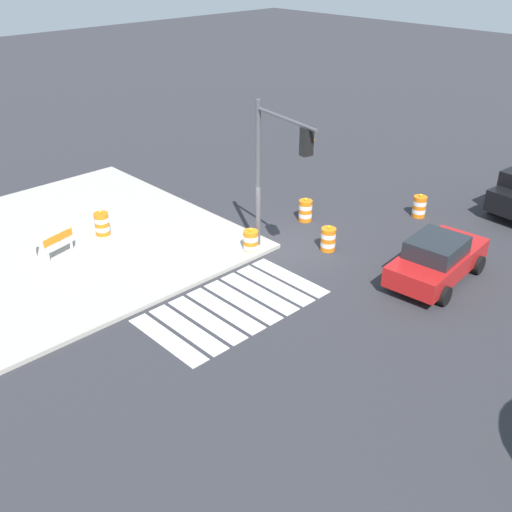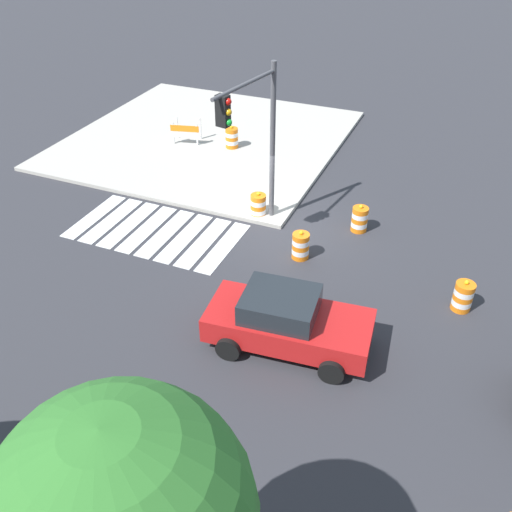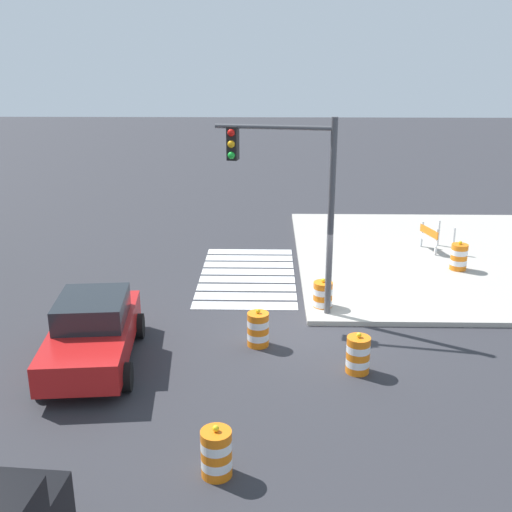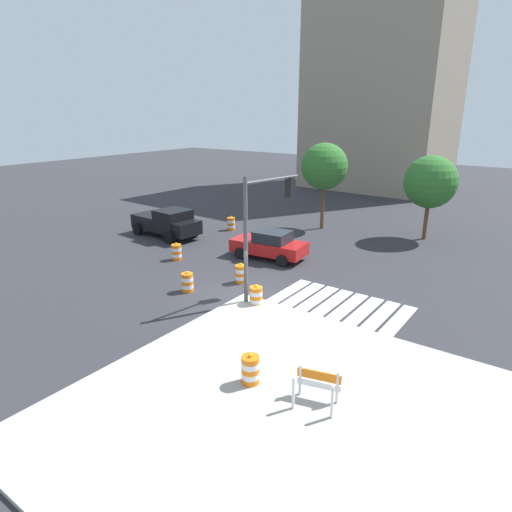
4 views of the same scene
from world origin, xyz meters
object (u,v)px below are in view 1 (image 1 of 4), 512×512
Objects in this scene: traffic_barrel_near_corner at (419,206)px; traffic_light_pole at (277,158)px; traffic_barrel_median_far at (251,242)px; traffic_barrel_crosswalk_end at (328,239)px; traffic_barrel_median_near at (305,210)px; traffic_barrel_on_sidewalk at (102,224)px; construction_barricade at (56,241)px; sports_car at (437,259)px.

traffic_light_pole reaches higher than traffic_barrel_near_corner.
traffic_barrel_crosswalk_end is at bearing 140.67° from traffic_barrel_median_far.
traffic_barrel_median_near is (-1.35, -2.38, 0.00)m from traffic_barrel_crosswalk_end.
traffic_barrel_on_sidewalk is 2.16m from construction_barricade.
sports_car is 4.37× the size of traffic_barrel_crosswalk_end.
traffic_barrel_on_sidewalk is at bearing -58.58° from sports_car.
traffic_barrel_median_near is (3.79, -3.03, 0.00)m from traffic_barrel_near_corner.
traffic_barrel_crosswalk_end is 2.74m from traffic_barrel_median_near.
traffic_barrel_on_sidewalk reaches higher than traffic_barrel_median_far.
sports_car reaches higher than traffic_barrel_crosswalk_end.
traffic_barrel_near_corner is 7.81m from traffic_barrel_median_far.
traffic_barrel_median_near is 0.19× the size of traffic_light_pole.
sports_car reaches higher than traffic_barrel_on_sidewalk.
traffic_barrel_median_far is at bearing 124.09° from traffic_barrel_on_sidewalk.
traffic_barrel_near_corner is 1.00× the size of traffic_barrel_median_far.
traffic_barrel_on_sidewalk is at bearing -50.47° from traffic_barrel_crosswalk_end.
traffic_barrel_crosswalk_end is 2.92m from traffic_barrel_median_far.
sports_car is at bearing 86.69° from traffic_barrel_median_near.
construction_barricade is (8.71, -10.40, -0.09)m from sports_car.
traffic_barrel_median_far is at bearing -39.33° from traffic_barrel_crosswalk_end.
traffic_barrel_near_corner is 14.68m from construction_barricade.
traffic_barrel_near_corner is 1.00× the size of traffic_barrel_on_sidewalk.
traffic_barrel_crosswalk_end is at bearing 140.28° from construction_barricade.
traffic_barrel_on_sidewalk is at bearing -55.91° from traffic_barrel_median_far.
traffic_barrel_on_sidewalk is (10.74, -7.43, 0.15)m from traffic_barrel_near_corner.
traffic_barrel_near_corner is at bearing -141.24° from sports_car.
traffic_barrel_crosswalk_end is (0.98, -3.99, -0.36)m from sports_car.
traffic_light_pole reaches higher than sports_car.
traffic_barrel_median_near is at bearing -38.65° from traffic_barrel_near_corner.
construction_barricade is at bearing -50.08° from sports_car.
traffic_barrel_near_corner is 4.85m from traffic_barrel_median_near.
traffic_light_pole is (1.98, -0.83, 3.46)m from traffic_barrel_crosswalk_end.
traffic_barrel_median_far is (7.40, -2.50, 0.00)m from traffic_barrel_near_corner.
traffic_barrel_median_far is at bearing -18.68° from traffic_barrel_near_corner.
traffic_light_pole reaches higher than construction_barricade.
traffic_barrel_median_far is (2.26, -1.85, 0.00)m from traffic_barrel_crosswalk_end.
traffic_barrel_near_corner is 0.73× the size of construction_barricade.
traffic_light_pole is (-0.28, 1.03, 3.46)m from traffic_barrel_median_far.
traffic_barrel_median_near is 8.23m from traffic_barrel_on_sidewalk.
traffic_barrel_median_far is (3.24, -5.84, -0.36)m from sports_car.
construction_barricade is (5.46, -4.56, 0.27)m from traffic_barrel_median_far.
traffic_barrel_median_far is at bearing 8.34° from traffic_barrel_median_near.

